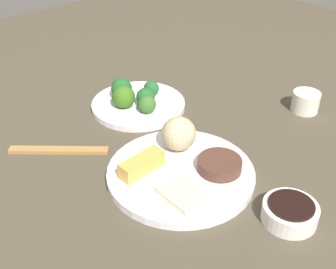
% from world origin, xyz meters
% --- Properties ---
extents(tabletop, '(2.20, 2.20, 0.02)m').
position_xyz_m(tabletop, '(0.00, 0.00, 0.01)').
color(tabletop, '#4A4232').
rests_on(tabletop, ground).
extents(main_plate, '(0.28, 0.28, 0.02)m').
position_xyz_m(main_plate, '(-0.01, 0.04, 0.03)').
color(main_plate, white).
rests_on(main_plate, tabletop).
extents(rice_scoop, '(0.07, 0.07, 0.07)m').
position_xyz_m(rice_scoop, '(0.05, -0.01, 0.07)').
color(rice_scoop, '#C0B186').
rests_on(rice_scoop, main_plate).
extents(spring_roll, '(0.04, 0.09, 0.03)m').
position_xyz_m(spring_roll, '(0.04, 0.09, 0.05)').
color(spring_roll, gold).
rests_on(spring_roll, main_plate).
extents(crab_rangoon_wonton, '(0.08, 0.06, 0.01)m').
position_xyz_m(crab_rangoon_wonton, '(-0.06, 0.08, 0.04)').
color(crab_rangoon_wonton, beige).
rests_on(crab_rangoon_wonton, main_plate).
extents(stir_fry_heap, '(0.08, 0.08, 0.02)m').
position_xyz_m(stir_fry_heap, '(-0.05, -0.02, 0.05)').
color(stir_fry_heap, '#503125').
rests_on(stir_fry_heap, main_plate).
extents(broccoli_plate, '(0.22, 0.22, 0.01)m').
position_xyz_m(broccoli_plate, '(0.25, -0.06, 0.03)').
color(broccoli_plate, white).
rests_on(broccoli_plate, tabletop).
extents(broccoli_floret_0, '(0.04, 0.04, 0.04)m').
position_xyz_m(broccoli_floret_0, '(0.23, -0.07, 0.06)').
color(broccoli_floret_0, '#205F29').
rests_on(broccoli_floret_0, broccoli_plate).
extents(broccoli_floret_1, '(0.04, 0.04, 0.04)m').
position_xyz_m(broccoli_floret_1, '(0.26, -0.11, 0.05)').
color(broccoli_floret_1, '#235D2D').
rests_on(broccoli_floret_1, broccoli_plate).
extents(broccoli_floret_2, '(0.05, 0.05, 0.05)m').
position_xyz_m(broccoli_floret_2, '(0.30, -0.05, 0.06)').
color(broccoli_floret_2, '#205D27').
rests_on(broccoli_floret_2, broccoli_plate).
extents(broccoli_floret_5, '(0.05, 0.05, 0.05)m').
position_xyz_m(broccoli_floret_5, '(0.26, -0.03, 0.06)').
color(broccoli_floret_5, '#3A6A1C').
rests_on(broccoli_floret_5, broccoli_plate).
extents(broccoli_floret_6, '(0.04, 0.04, 0.04)m').
position_xyz_m(broccoli_floret_6, '(0.20, -0.05, 0.05)').
color(broccoli_floret_6, '#396A29').
rests_on(broccoli_floret_6, broccoli_plate).
extents(soy_sauce_bowl, '(0.09, 0.09, 0.03)m').
position_xyz_m(soy_sauce_bowl, '(-0.21, -0.02, 0.04)').
color(soy_sauce_bowl, white).
rests_on(soy_sauce_bowl, tabletop).
extents(soy_sauce_bowl_liquid, '(0.08, 0.08, 0.00)m').
position_xyz_m(soy_sauce_bowl_liquid, '(-0.21, -0.02, 0.05)').
color(soy_sauce_bowl_liquid, black).
rests_on(soy_sauce_bowl_liquid, soy_sauce_bowl).
extents(teacup, '(0.06, 0.06, 0.05)m').
position_xyz_m(teacup, '(-0.02, -0.35, 0.04)').
color(teacup, silver).
rests_on(teacup, tabletop).
extents(chopsticks_pair, '(0.15, 0.16, 0.01)m').
position_xyz_m(chopsticks_pair, '(0.22, 0.17, 0.02)').
color(chopsticks_pair, '#AA7B43').
rests_on(chopsticks_pair, tabletop).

